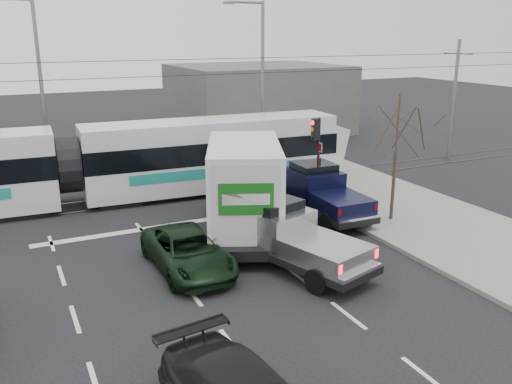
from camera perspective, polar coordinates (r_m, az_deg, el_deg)
name	(u,v)px	position (r m, az deg, el deg)	size (l,w,h in m)	color
ground	(245,283)	(16.77, -1.15, -9.57)	(120.00, 120.00, 0.00)	black
sidewalk_right	(464,235)	(21.75, 21.02, -4.25)	(6.00, 60.00, 0.15)	gray
rails	(156,197)	(25.60, -10.49, -0.51)	(60.00, 1.60, 0.03)	#33302D
building_right	(257,98)	(42.18, 0.13, 9.83)	(12.00, 10.00, 5.00)	#615D57
bare_tree	(397,129)	(21.61, 14.67, 6.43)	(2.40, 2.40, 5.00)	#47382B
traffic_signal	(316,141)	(24.32, 6.38, 5.41)	(0.44, 0.44, 3.60)	black
street_lamp_near	(260,74)	(30.94, 0.38, 12.29)	(2.38, 0.25, 9.00)	slate
street_lamp_far	(37,79)	(29.88, -22.09, 10.97)	(2.38, 0.25, 9.00)	slate
catenary	(151,114)	(24.77, -10.95, 8.09)	(60.00, 0.20, 7.00)	black
tram	(67,166)	(24.67, -19.24, 2.55)	(25.23, 3.74, 5.13)	silver
silver_pickup	(285,234)	(17.77, 3.12, -4.45)	(3.49, 5.98, 2.06)	black
box_truck	(244,189)	(20.06, -1.26, 0.34)	(5.15, 7.65, 3.63)	black
navy_pickup	(322,192)	(22.53, 6.91, 0.05)	(2.07, 5.06, 2.11)	black
green_car	(188,251)	(17.55, -7.18, -6.23)	(2.08, 4.50, 1.25)	black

